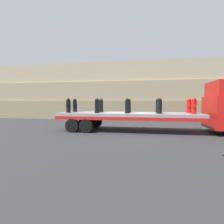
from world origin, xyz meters
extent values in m
plane|color=#2D2D30|center=(0.00, 0.00, 0.00)|extent=(120.00, 120.00, 0.00)
cube|color=gray|center=(0.00, 7.96, 1.01)|extent=(60.00, 3.00, 2.02)
cube|color=tan|center=(0.00, 8.11, 3.04)|extent=(60.00, 3.00, 2.02)
cube|color=tan|center=(0.00, 8.26, 5.06)|extent=(60.00, 3.00, 2.02)
cube|color=gray|center=(0.00, 0.00, 1.09)|extent=(8.87, 2.51, 0.18)
cube|color=red|center=(0.00, -1.22, 0.89)|extent=(8.87, 0.08, 0.20)
cube|color=red|center=(0.00, 1.22, 0.89)|extent=(8.87, 0.08, 0.20)
cylinder|color=black|center=(-2.44, -1.16, 0.42)|extent=(0.84, 0.30, 0.84)
cylinder|color=black|center=(-2.44, 1.16, 0.42)|extent=(0.84, 0.30, 0.84)
cylinder|color=black|center=(-3.33, -1.16, 0.42)|extent=(0.84, 0.30, 0.84)
cylinder|color=black|center=(-3.33, 1.16, 0.42)|extent=(0.84, 0.30, 0.84)
cylinder|color=black|center=(-3.83, -0.55, 1.19)|extent=(0.36, 0.36, 0.03)
cylinder|color=black|center=(-3.83, -0.55, 1.54)|extent=(0.29, 0.29, 0.73)
sphere|color=black|center=(-3.83, -0.55, 1.96)|extent=(0.27, 0.27, 0.27)
cylinder|color=black|center=(-3.83, -0.77, 1.63)|extent=(0.13, 0.14, 0.13)
cylinder|color=black|center=(-3.83, -0.34, 1.63)|extent=(0.13, 0.14, 0.13)
cylinder|color=black|center=(-3.83, 0.55, 1.19)|extent=(0.36, 0.36, 0.03)
cylinder|color=black|center=(-3.83, 0.55, 1.54)|extent=(0.29, 0.29, 0.73)
sphere|color=black|center=(-3.83, 0.55, 1.96)|extent=(0.27, 0.27, 0.27)
cylinder|color=black|center=(-3.83, 0.34, 1.63)|extent=(0.13, 0.14, 0.13)
cylinder|color=black|center=(-3.83, 0.77, 1.63)|extent=(0.13, 0.14, 0.13)
cylinder|color=black|center=(-1.92, -0.55, 1.19)|extent=(0.36, 0.36, 0.03)
cylinder|color=black|center=(-1.92, -0.55, 1.54)|extent=(0.29, 0.29, 0.73)
sphere|color=black|center=(-1.92, -0.55, 1.96)|extent=(0.27, 0.27, 0.27)
cylinder|color=black|center=(-1.92, -0.77, 1.63)|extent=(0.13, 0.14, 0.13)
cylinder|color=black|center=(-1.92, -0.34, 1.63)|extent=(0.13, 0.14, 0.13)
cylinder|color=black|center=(-1.92, 0.55, 1.19)|extent=(0.36, 0.36, 0.03)
cylinder|color=black|center=(-1.92, 0.55, 1.54)|extent=(0.29, 0.29, 0.73)
sphere|color=black|center=(-1.92, 0.55, 1.96)|extent=(0.27, 0.27, 0.27)
cylinder|color=black|center=(-1.92, 0.34, 1.63)|extent=(0.13, 0.14, 0.13)
cylinder|color=black|center=(-1.92, 0.77, 1.63)|extent=(0.13, 0.14, 0.13)
cylinder|color=black|center=(0.00, -0.55, 1.19)|extent=(0.36, 0.36, 0.03)
cylinder|color=black|center=(0.00, -0.55, 1.54)|extent=(0.29, 0.29, 0.73)
sphere|color=black|center=(0.00, -0.55, 1.96)|extent=(0.27, 0.27, 0.27)
cylinder|color=black|center=(0.00, -0.77, 1.63)|extent=(0.13, 0.14, 0.13)
cylinder|color=black|center=(0.00, -0.34, 1.63)|extent=(0.13, 0.14, 0.13)
cylinder|color=black|center=(0.00, 0.55, 1.19)|extent=(0.36, 0.36, 0.03)
cylinder|color=black|center=(0.00, 0.55, 1.54)|extent=(0.29, 0.29, 0.73)
sphere|color=black|center=(0.00, 0.55, 1.96)|extent=(0.27, 0.27, 0.27)
cylinder|color=black|center=(0.00, 0.34, 1.63)|extent=(0.13, 0.14, 0.13)
cylinder|color=black|center=(0.00, 0.77, 1.63)|extent=(0.13, 0.14, 0.13)
cylinder|color=black|center=(1.92, -0.55, 1.19)|extent=(0.36, 0.36, 0.03)
cylinder|color=black|center=(1.92, -0.55, 1.54)|extent=(0.29, 0.29, 0.73)
sphere|color=black|center=(1.92, -0.55, 1.96)|extent=(0.27, 0.27, 0.27)
cylinder|color=black|center=(1.92, -0.77, 1.63)|extent=(0.13, 0.14, 0.13)
cylinder|color=black|center=(1.92, -0.34, 1.63)|extent=(0.13, 0.14, 0.13)
cylinder|color=black|center=(1.92, 0.55, 1.19)|extent=(0.36, 0.36, 0.03)
cylinder|color=black|center=(1.92, 0.55, 1.54)|extent=(0.29, 0.29, 0.73)
sphere|color=black|center=(1.92, 0.55, 1.96)|extent=(0.27, 0.27, 0.27)
cylinder|color=black|center=(1.92, 0.34, 1.63)|extent=(0.13, 0.14, 0.13)
cylinder|color=black|center=(1.92, 0.77, 1.63)|extent=(0.13, 0.14, 0.13)
cylinder|color=red|center=(3.83, -0.55, 1.19)|extent=(0.36, 0.36, 0.03)
cylinder|color=red|center=(3.83, -0.55, 1.54)|extent=(0.29, 0.29, 0.73)
sphere|color=red|center=(3.83, -0.55, 1.96)|extent=(0.27, 0.27, 0.27)
cylinder|color=red|center=(3.83, -0.77, 1.63)|extent=(0.13, 0.14, 0.13)
cylinder|color=red|center=(3.83, -0.34, 1.63)|extent=(0.13, 0.14, 0.13)
cylinder|color=red|center=(3.83, 0.55, 1.19)|extent=(0.36, 0.36, 0.03)
cylinder|color=red|center=(3.83, 0.55, 1.54)|extent=(0.29, 0.29, 0.73)
sphere|color=red|center=(3.83, 0.55, 1.96)|extent=(0.27, 0.27, 0.27)
cylinder|color=red|center=(3.83, 0.34, 1.63)|extent=(0.13, 0.14, 0.13)
cylinder|color=red|center=(3.83, 0.77, 1.63)|extent=(0.13, 0.14, 0.13)
cube|color=yellow|center=(-3.83, 0.00, 2.10)|extent=(0.05, 2.71, 0.01)
cube|color=yellow|center=(0.00, 0.00, 2.10)|extent=(0.05, 2.71, 0.01)
cube|color=yellow|center=(3.83, 0.00, 2.10)|extent=(0.05, 2.71, 0.01)
camera|label=1|loc=(0.91, -11.25, 1.86)|focal=28.00mm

